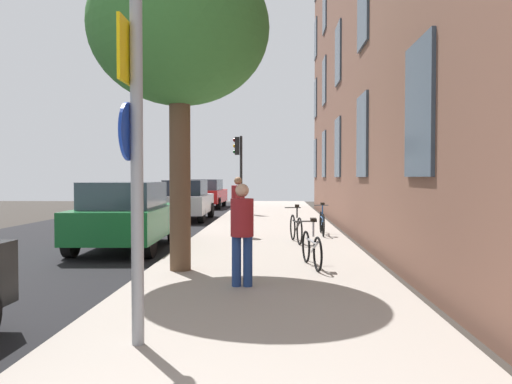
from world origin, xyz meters
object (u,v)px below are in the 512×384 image
object	(u,v)px
car_1	(127,215)
car_2	(187,200)
bicycle_2	(322,222)
pedestrian_1	(238,202)
pedestrian_0	(242,228)
car_3	(208,193)
bicycle_1	(296,228)
traffic_light	(239,160)
bicycle_0	(312,248)
sign_post	(134,140)
tree_near	(179,31)

from	to	relation	value
car_1	car_2	xyz separation A→B (m)	(-0.03, 8.33, -0.00)
bicycle_2	pedestrian_1	bearing A→B (deg)	-169.74
pedestrian_0	car_3	distance (m)	21.45
bicycle_1	pedestrian_0	size ratio (longest dim) A/B	1.05
traffic_light	car_2	xyz separation A→B (m)	(-1.94, -2.51, -1.67)
traffic_light	bicycle_0	bearing A→B (deg)	-80.36
bicycle_1	pedestrian_1	size ratio (longest dim) A/B	0.98
pedestrian_0	car_3	world-z (taller)	pedestrian_0
pedestrian_0	pedestrian_1	bearing A→B (deg)	94.81
car_2	bicycle_1	bearing A→B (deg)	-61.91
bicycle_1	pedestrian_1	distance (m)	2.11
car_1	car_3	size ratio (longest dim) A/B	0.94
pedestrian_0	car_1	distance (m)	5.47
bicycle_1	sign_post	bearing A→B (deg)	-103.47
bicycle_0	pedestrian_0	xyz separation A→B (m)	(-1.15, -1.68, 0.53)
car_2	pedestrian_0	bearing A→B (deg)	-76.39
sign_post	car_2	world-z (taller)	sign_post
bicycle_2	car_2	size ratio (longest dim) A/B	0.37
tree_near	bicycle_0	bearing A→B (deg)	9.54
tree_near	pedestrian_0	bearing A→B (deg)	-47.77
bicycle_1	car_3	bearing A→B (deg)	105.27
sign_post	traffic_light	size ratio (longest dim) A/B	1.03
bicycle_0	car_3	world-z (taller)	car_3
traffic_light	bicycle_1	bearing A→B (deg)	-77.97
traffic_light	bicycle_2	xyz separation A→B (m)	(2.98, -8.47, -2.04)
car_1	car_3	xyz separation A→B (m)	(-0.30, 16.66, -0.00)
sign_post	bicycle_0	xyz separation A→B (m)	(2.01, 4.32, -1.64)
bicycle_2	pedestrian_0	bearing A→B (deg)	-104.72
sign_post	traffic_light	xyz separation A→B (m)	(-0.31, 18.00, 0.41)
bicycle_1	car_2	bearing A→B (deg)	118.09
sign_post	bicycle_0	world-z (taller)	sign_post
traffic_light	car_1	size ratio (longest dim) A/B	0.83
bicycle_0	pedestrian_0	size ratio (longest dim) A/B	1.02
bicycle_0	car_2	size ratio (longest dim) A/B	0.36
bicycle_0	pedestrian_1	world-z (taller)	pedestrian_1
bicycle_1	car_3	world-z (taller)	car_3
pedestrian_1	car_3	bearing A→B (deg)	100.88
pedestrian_1	car_2	world-z (taller)	pedestrian_1
pedestrian_1	car_1	distance (m)	3.20
traffic_light	car_1	bearing A→B (deg)	-99.97
traffic_light	bicycle_1	xyz separation A→B (m)	(2.18, -10.22, -2.02)
bicycle_0	bicycle_1	xyz separation A→B (m)	(-0.14, 3.46, 0.02)
bicycle_0	car_1	distance (m)	5.11
pedestrian_0	car_1	bearing A→B (deg)	124.27
tree_near	car_2	distance (m)	12.21
sign_post	tree_near	size ratio (longest dim) A/B	0.65
car_2	car_3	bearing A→B (deg)	91.82
tree_near	bicycle_0	world-z (taller)	tree_near
sign_post	tree_near	xyz separation A→B (m)	(-0.31, 3.93, 2.18)
pedestrian_0	car_1	size ratio (longest dim) A/B	0.36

